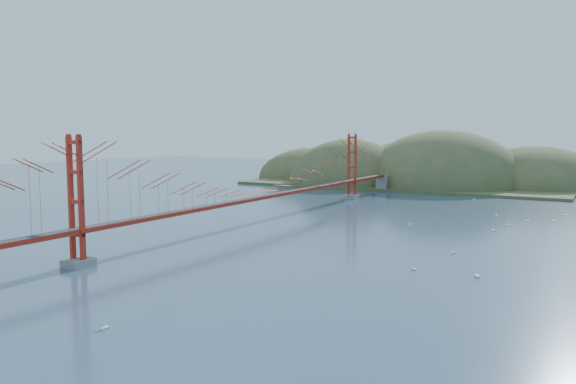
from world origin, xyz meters
The scene contains 15 objects.
ground centered at (0.00, 0.00, 0.00)m, with size 320.00×320.00×0.00m, color #304560.
bridge centered at (0.00, 0.18, 7.01)m, with size 2.20×94.40×12.00m.
far_headlands centered at (2.21, 68.52, 0.00)m, with size 84.00×58.00×25.00m.
sailboat_7 centered at (35.08, 26.60, 0.14)m, with size 0.54×0.49×0.61m.
sailboat_1 centered at (28.48, 7.44, 0.15)m, with size 0.62×0.62×0.65m.
sailboat_3 centered at (18.24, 6.95, 0.14)m, with size 0.56×0.56×0.59m.
sailboat_16 centered at (26.45, 21.16, 0.14)m, with size 0.56×0.56×0.61m.
sailboat_8 centered at (31.06, 17.65, 0.15)m, with size 0.62×0.62×0.65m.
sailboat_10 centered at (14.45, -40.00, 0.15)m, with size 0.45×0.56×0.66m.
sailboat_4 centered at (29.25, 12.45, 0.14)m, with size 0.60×0.60×0.63m.
sailboat_0 centered at (27.37, -7.76, 0.14)m, with size 0.55×0.55×0.62m.
sailboat_6 centered at (31.36, -15.95, 0.16)m, with size 0.70×0.70×0.75m.
sailboat_2 centered at (26.10, -16.18, 0.14)m, with size 0.59×0.59×0.63m.
sailboat_12 centered at (19.53, 39.49, 0.14)m, with size 0.52×0.42×0.62m.
sailboat_17 centered at (34.21, 19.14, 0.15)m, with size 0.61×0.52×0.70m.
Camera 1 is at (40.50, -62.85, 11.78)m, focal length 35.00 mm.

